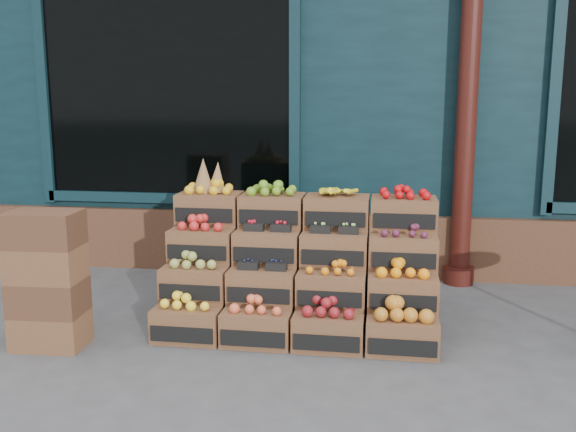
# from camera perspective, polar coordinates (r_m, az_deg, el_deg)

# --- Properties ---
(ground) EXTENTS (60.00, 60.00, 0.00)m
(ground) POSITION_cam_1_polar(r_m,az_deg,el_deg) (4.26, 1.31, -13.18)
(ground) COLOR #48484A
(ground) RESTS_ON ground
(shop_facade) EXTENTS (12.00, 6.24, 4.80)m
(shop_facade) POSITION_cam_1_polar(r_m,az_deg,el_deg) (9.01, 5.59, 15.01)
(shop_facade) COLOR black
(shop_facade) RESTS_ON ground
(crate_display) EXTENTS (1.99, 0.98, 1.24)m
(crate_display) POSITION_cam_1_polar(r_m,az_deg,el_deg) (4.83, 1.07, -5.36)
(crate_display) COLOR brown
(crate_display) RESTS_ON ground
(spare_crates) EXTENTS (0.49, 0.35, 0.95)m
(spare_crates) POSITION_cam_1_polar(r_m,az_deg,el_deg) (4.70, -20.61, -5.35)
(spare_crates) COLOR brown
(spare_crates) RESTS_ON ground
(shopkeeper) EXTENTS (0.78, 0.54, 2.07)m
(shopkeeper) POSITION_cam_1_polar(r_m,az_deg,el_deg) (7.20, -8.67, 5.16)
(shopkeeper) COLOR #144616
(shopkeeper) RESTS_ON ground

